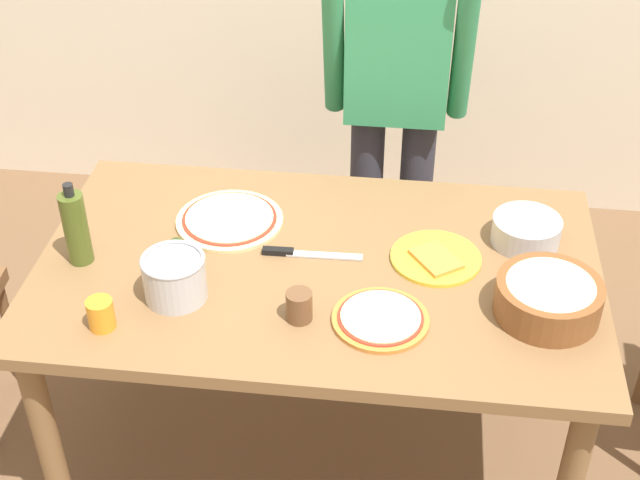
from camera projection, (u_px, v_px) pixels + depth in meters
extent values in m
plane|color=brown|center=(318.00, 444.00, 2.99)|extent=(8.00, 8.00, 0.00)
cube|color=brown|center=(318.00, 270.00, 2.55)|extent=(1.60, 0.96, 0.04)
cylinder|color=brown|center=(48.00, 443.00, 2.53)|extent=(0.07, 0.07, 0.72)
cylinder|color=brown|center=(131.00, 270.00, 3.17)|extent=(0.07, 0.07, 0.72)
cylinder|color=brown|center=(543.00, 302.00, 3.03)|extent=(0.07, 0.07, 0.72)
cylinder|color=#2D2D38|center=(365.00, 213.00, 3.34)|extent=(0.12, 0.12, 0.85)
cylinder|color=#2D2D38|center=(413.00, 217.00, 3.32)|extent=(0.12, 0.12, 0.85)
cube|color=#338C59|center=(399.00, 39.00, 2.92)|extent=(0.34, 0.20, 0.55)
cylinder|color=#338C59|center=(334.00, 42.00, 2.90)|extent=(0.07, 0.21, 0.55)
cylinder|color=#338C59|center=(464.00, 48.00, 2.86)|extent=(0.07, 0.21, 0.55)
cylinder|color=brown|center=(11.00, 334.00, 3.09)|extent=(0.04, 0.04, 0.45)
cylinder|color=beige|center=(230.00, 220.00, 2.71)|extent=(0.33, 0.33, 0.01)
cylinder|color=#B22D1E|center=(229.00, 218.00, 2.70)|extent=(0.29, 0.29, 0.00)
cylinder|color=beige|center=(229.00, 217.00, 2.70)|extent=(0.27, 0.27, 0.00)
cylinder|color=#C67A33|center=(380.00, 320.00, 2.34)|extent=(0.26, 0.26, 0.01)
cylinder|color=#B22D1E|center=(381.00, 317.00, 2.33)|extent=(0.23, 0.23, 0.00)
cylinder|color=beige|center=(381.00, 316.00, 2.33)|extent=(0.21, 0.21, 0.00)
cylinder|color=gold|center=(436.00, 258.00, 2.55)|extent=(0.26, 0.26, 0.01)
cube|color=#CC8438|center=(436.00, 259.00, 2.53)|extent=(0.16, 0.17, 0.01)
cylinder|color=brown|center=(548.00, 299.00, 2.34)|extent=(0.28, 0.28, 0.10)
ellipsoid|color=beige|center=(550.00, 287.00, 2.32)|extent=(0.25, 0.25, 0.05)
cylinder|color=#B7B7BC|center=(526.00, 231.00, 2.60)|extent=(0.20, 0.20, 0.08)
cylinder|color=#47561E|center=(76.00, 228.00, 2.49)|extent=(0.07, 0.07, 0.22)
cylinder|color=black|center=(68.00, 190.00, 2.42)|extent=(0.03, 0.03, 0.04)
cylinder|color=#B7B7BC|center=(175.00, 279.00, 2.39)|extent=(0.17, 0.17, 0.12)
torus|color=#A5A5AD|center=(172.00, 260.00, 2.35)|extent=(0.17, 0.17, 0.01)
cylinder|color=orange|center=(101.00, 314.00, 2.30)|extent=(0.07, 0.07, 0.08)
cylinder|color=brown|center=(299.00, 306.00, 2.33)|extent=(0.07, 0.07, 0.08)
cube|color=silver|center=(324.00, 255.00, 2.57)|extent=(0.22, 0.03, 0.01)
cube|color=black|center=(278.00, 251.00, 2.58)|extent=(0.09, 0.03, 0.02)
ellipsoid|color=#2D4219|center=(177.00, 249.00, 2.54)|extent=(0.06, 0.06, 0.07)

